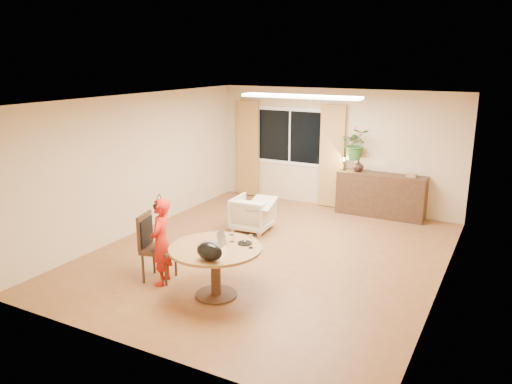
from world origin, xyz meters
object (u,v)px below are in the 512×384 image
at_px(dining_chair, 159,248).
at_px(child, 161,242).
at_px(sideboard, 381,195).
at_px(dining_table, 215,258).
at_px(armchair, 253,214).

bearing_deg(dining_chair, child, -47.76).
bearing_deg(child, dining_chair, -143.47).
bearing_deg(sideboard, dining_table, -102.82).
bearing_deg(child, dining_table, 72.02).
distance_m(dining_table, armchair, 2.82).
relative_size(dining_chair, child, 0.78).
height_order(child, armchair, child).
relative_size(armchair, sideboard, 0.40).
bearing_deg(child, armchair, 159.64).
xyz_separation_m(dining_table, dining_chair, (-1.03, 0.06, -0.06)).
height_order(dining_table, dining_chair, dining_chair).
distance_m(dining_chair, sideboard, 5.11).
distance_m(armchair, sideboard, 2.82).
distance_m(dining_table, dining_chair, 1.04).
bearing_deg(sideboard, dining_chair, -114.31).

